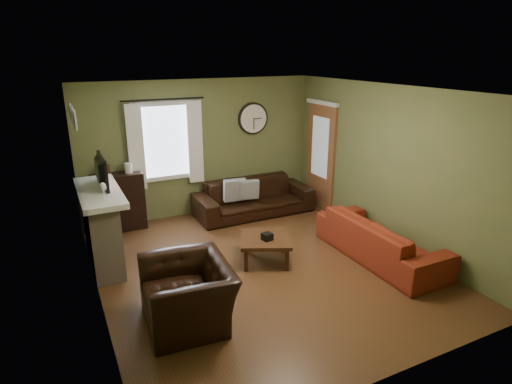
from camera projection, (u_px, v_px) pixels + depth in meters
name	position (u px, v px, depth m)	size (l,w,h in m)	color
floor	(262.00, 266.00, 6.44)	(4.60, 5.20, 0.00)	#503019
ceiling	(263.00, 90.00, 5.62)	(4.60, 5.20, 0.00)	white
wall_left	(89.00, 210.00, 5.06)	(0.00, 5.20, 2.60)	#606939
wall_right	(387.00, 166.00, 6.99)	(0.00, 5.20, 2.60)	#606939
wall_back	(201.00, 148.00, 8.24)	(4.60, 0.00, 2.60)	#606939
wall_front	(394.00, 262.00, 3.82)	(4.60, 0.00, 2.60)	#606939
fireplace	(101.00, 230.00, 6.36)	(0.40, 1.40, 1.10)	tan
firebox	(116.00, 243.00, 6.52)	(0.04, 0.60, 0.55)	black
mantel	(99.00, 192.00, 6.19)	(0.58, 1.60, 0.08)	white
tv	(97.00, 175.00, 6.26)	(0.60, 0.08, 0.35)	black
tv_screen	(103.00, 171.00, 6.27)	(0.02, 0.62, 0.36)	#994C3F
medallion_left	(75.00, 120.00, 5.45)	(0.28, 0.28, 0.03)	white
medallion_mid	(73.00, 116.00, 5.75)	(0.28, 0.28, 0.03)	white
medallion_right	(71.00, 113.00, 6.05)	(0.28, 0.28, 0.03)	white
window_pane	(165.00, 141.00, 7.87)	(1.00, 0.02, 1.30)	silver
curtain_rod	(163.00, 99.00, 7.54)	(0.03, 0.03, 1.50)	black
curtain_left	(136.00, 148.00, 7.57)	(0.28, 0.04, 1.55)	white
curtain_right	(195.00, 142.00, 8.03)	(0.28, 0.04, 1.55)	white
wall_clock	(253.00, 119.00, 8.50)	(0.64, 0.06, 0.64)	white
door	(321.00, 157.00, 8.63)	(0.05, 0.90, 2.10)	brown
bookshelf	(119.00, 202.00, 7.62)	(0.87, 0.37, 1.04)	black
book	(107.00, 174.00, 7.74)	(0.18, 0.25, 0.02)	#3D2212
sofa_brown	(254.00, 197.00, 8.42)	(2.32, 0.91, 0.68)	black
pillow_left	(235.00, 190.00, 8.18)	(0.43, 0.13, 0.43)	gray
pillow_right	(249.00, 190.00, 8.21)	(0.37, 0.11, 0.37)	gray
sofa_red	(380.00, 239.00, 6.61)	(2.22, 0.87, 0.65)	maroon
armchair	(188.00, 294.00, 5.05)	(1.13, 0.99, 0.73)	black
coffee_table	(266.00, 249.00, 6.55)	(0.75, 0.75, 0.40)	#3D2212
tissue_box	(267.00, 240.00, 6.40)	(0.14, 0.14, 0.11)	black
wine_glass_a	(104.00, 193.00, 5.71)	(0.07, 0.07, 0.20)	white
wine_glass_b	(103.00, 191.00, 5.79)	(0.08, 0.08, 0.22)	white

